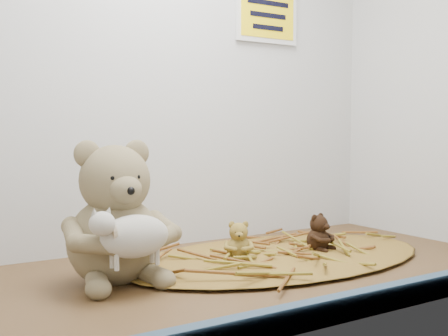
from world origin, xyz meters
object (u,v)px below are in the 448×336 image
mini_teddy_tan (239,239)px  mini_teddy_brown (318,230)px  main_teddy (114,211)px  toy_lamb (135,236)px

mini_teddy_tan → mini_teddy_brown: size_ratio=0.97×
mini_teddy_brown → main_teddy: bearing=156.3°
toy_lamb → main_teddy: bearing=90.0°
main_teddy → toy_lamb: size_ratio=1.64×
mini_teddy_tan → mini_teddy_brown: mini_teddy_brown is taller
mini_teddy_tan → mini_teddy_brown: bearing=24.5°
main_teddy → mini_teddy_brown: size_ratio=3.17×
toy_lamb → mini_teddy_brown: (44.37, 5.99, -4.19)cm
toy_lamb → mini_teddy_brown: size_ratio=1.93×
main_teddy → mini_teddy_brown: (44.37, -2.92, -7.18)cm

